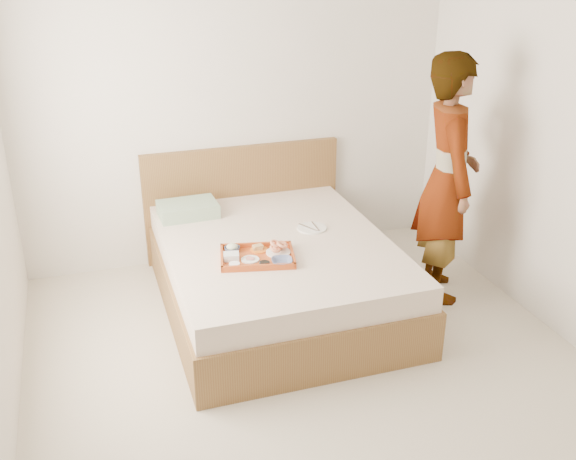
# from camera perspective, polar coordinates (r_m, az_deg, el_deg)

# --- Properties ---
(ground) EXTENTS (3.50, 4.00, 0.01)m
(ground) POSITION_cam_1_polar(r_m,az_deg,el_deg) (4.13, 3.00, -13.29)
(ground) COLOR beige
(ground) RESTS_ON ground
(wall_back) EXTENTS (3.50, 0.01, 2.60)m
(wall_back) POSITION_cam_1_polar(r_m,az_deg,el_deg) (5.34, -4.50, 10.89)
(wall_back) COLOR silver
(wall_back) RESTS_ON ground
(bed) EXTENTS (1.65, 2.00, 0.53)m
(bed) POSITION_cam_1_polar(r_m,az_deg,el_deg) (4.80, -0.94, -3.82)
(bed) COLOR brown
(bed) RESTS_ON ground
(headboard) EXTENTS (1.65, 0.06, 0.95)m
(headboard) POSITION_cam_1_polar(r_m,az_deg,el_deg) (5.56, -3.92, 2.53)
(headboard) COLOR brown
(headboard) RESTS_ON ground
(pillow) EXTENTS (0.45, 0.32, 0.11)m
(pillow) POSITION_cam_1_polar(r_m,az_deg,el_deg) (5.14, -8.65, 1.79)
(pillow) COLOR #98B291
(pillow) RESTS_ON bed
(tray) EXTENTS (0.55, 0.45, 0.04)m
(tray) POSITION_cam_1_polar(r_m,az_deg,el_deg) (4.41, -2.67, -2.28)
(tray) COLOR #AF531E
(tray) RESTS_ON bed
(prawn_plate) EXTENTS (0.20, 0.20, 0.01)m
(prawn_plate) POSITION_cam_1_polar(r_m,az_deg,el_deg) (4.47, -0.84, -1.94)
(prawn_plate) COLOR white
(prawn_plate) RESTS_ON tray
(navy_bowl_big) EXTENTS (0.16, 0.16, 0.03)m
(navy_bowl_big) POSITION_cam_1_polar(r_m,az_deg,el_deg) (4.32, -0.53, -2.74)
(navy_bowl_big) COLOR navy
(navy_bowl_big) RESTS_ON tray
(sauce_dish) EXTENTS (0.08, 0.08, 0.03)m
(sauce_dish) POSITION_cam_1_polar(r_m,az_deg,el_deg) (4.29, -2.04, -2.96)
(sauce_dish) COLOR black
(sauce_dish) RESTS_ON tray
(meat_plate) EXTENTS (0.14, 0.14, 0.01)m
(meat_plate) POSITION_cam_1_polar(r_m,az_deg,el_deg) (4.38, -3.28, -2.56)
(meat_plate) COLOR white
(meat_plate) RESTS_ON tray
(bread_plate) EXTENTS (0.14, 0.14, 0.01)m
(bread_plate) POSITION_cam_1_polar(r_m,az_deg,el_deg) (4.51, -2.53, -1.70)
(bread_plate) COLOR orange
(bread_plate) RESTS_ON tray
(salad_bowl) EXTENTS (0.13, 0.13, 0.03)m
(salad_bowl) POSITION_cam_1_polar(r_m,az_deg,el_deg) (4.50, -4.85, -1.66)
(salad_bowl) COLOR navy
(salad_bowl) RESTS_ON tray
(plastic_tub) EXTENTS (0.12, 0.10, 0.04)m
(plastic_tub) POSITION_cam_1_polar(r_m,az_deg,el_deg) (4.39, -4.93, -2.30)
(plastic_tub) COLOR silver
(plastic_tub) RESTS_ON tray
(cheese_round) EXTENTS (0.08, 0.08, 0.02)m
(cheese_round) POSITION_cam_1_polar(r_m,az_deg,el_deg) (4.30, -4.65, -3.03)
(cheese_round) COLOR white
(cheese_round) RESTS_ON tray
(dinner_plate) EXTENTS (0.25, 0.25, 0.01)m
(dinner_plate) POSITION_cam_1_polar(r_m,az_deg,el_deg) (4.87, 2.07, 0.18)
(dinner_plate) COLOR white
(dinner_plate) RESTS_ON bed
(person) EXTENTS (0.61, 0.76, 1.82)m
(person) POSITION_cam_1_polar(r_m,az_deg,el_deg) (4.88, 13.63, 4.24)
(person) COLOR silver
(person) RESTS_ON ground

